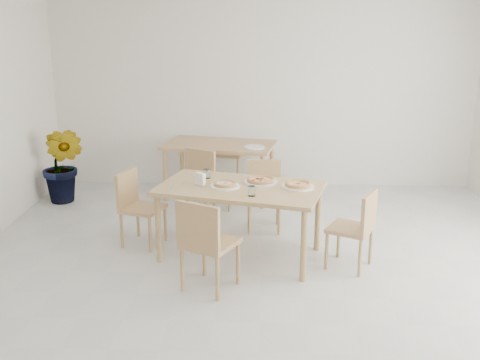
{
  "coord_description": "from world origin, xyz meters",
  "views": [
    {
      "loc": [
        0.0,
        -4.49,
        2.38
      ],
      "look_at": [
        -0.22,
        0.89,
        0.82
      ],
      "focal_mm": 42.0,
      "sensor_mm": 36.0,
      "label": 1
    }
  ],
  "objects_px": {
    "chair_north": "(264,190)",
    "plate_empty": "(254,147)",
    "pizza_mushroom": "(225,184)",
    "pizza_pepperoni": "(261,180)",
    "plate_margherita": "(298,187)",
    "chair_east": "(358,224)",
    "second_table": "(220,150)",
    "napkin_holder": "(201,180)",
    "main_table": "(240,194)",
    "chair_south": "(205,239)",
    "chair_back_n": "(232,148)",
    "chair_back_s": "(205,176)",
    "plate_pepperoni": "(261,182)",
    "chair_west": "(136,202)",
    "plate_mushroom": "(225,186)",
    "tumbler_a": "(207,174)",
    "pizza_margherita": "(298,184)",
    "tumbler_b": "(252,191)",
    "potted_plant": "(63,165)"
  },
  "relations": [
    {
      "from": "plate_margherita",
      "to": "plate_empty",
      "type": "xyz_separation_m",
      "value": [
        -0.46,
        1.75,
        0.0
      ]
    },
    {
      "from": "pizza_mushroom",
      "to": "napkin_holder",
      "type": "relative_size",
      "value": 1.85
    },
    {
      "from": "tumbler_b",
      "to": "chair_east",
      "type": "bearing_deg",
      "value": 2.5
    },
    {
      "from": "chair_north",
      "to": "chair_west",
      "type": "distance_m",
      "value": 1.47
    },
    {
      "from": "chair_east",
      "to": "plate_empty",
      "type": "relative_size",
      "value": 2.87
    },
    {
      "from": "pizza_margherita",
      "to": "chair_back_s",
      "type": "distance_m",
      "value": 1.65
    },
    {
      "from": "chair_east",
      "to": "plate_mushroom",
      "type": "height_order",
      "value": "chair_east"
    },
    {
      "from": "chair_back_s",
      "to": "plate_empty",
      "type": "distance_m",
      "value": 0.82
    },
    {
      "from": "pizza_margherita",
      "to": "plate_mushroom",
      "type": "bearing_deg",
      "value": -179.02
    },
    {
      "from": "main_table",
      "to": "potted_plant",
      "type": "xyz_separation_m",
      "value": [
        -2.4,
        1.66,
        -0.16
      ]
    },
    {
      "from": "chair_east",
      "to": "second_table",
      "type": "bearing_deg",
      "value": -118.68
    },
    {
      "from": "plate_margherita",
      "to": "main_table",
      "type": "bearing_deg",
      "value": 178.79
    },
    {
      "from": "chair_west",
      "to": "plate_empty",
      "type": "relative_size",
      "value": 2.94
    },
    {
      "from": "pizza_pepperoni",
      "to": "pizza_margherita",
      "type": "bearing_deg",
      "value": -21.21
    },
    {
      "from": "pizza_mushroom",
      "to": "chair_back_s",
      "type": "bearing_deg",
      "value": 104.64
    },
    {
      "from": "plate_margherita",
      "to": "napkin_holder",
      "type": "distance_m",
      "value": 0.98
    },
    {
      "from": "pizza_margherita",
      "to": "second_table",
      "type": "relative_size",
      "value": 0.21
    },
    {
      "from": "chair_east",
      "to": "plate_margherita",
      "type": "distance_m",
      "value": 0.69
    },
    {
      "from": "chair_north",
      "to": "plate_margherita",
      "type": "distance_m",
      "value": 0.96
    },
    {
      "from": "plate_mushroom",
      "to": "plate_empty",
      "type": "relative_size",
      "value": 1.07
    },
    {
      "from": "tumbler_a",
      "to": "chair_back_s",
      "type": "relative_size",
      "value": 0.11
    },
    {
      "from": "main_table",
      "to": "chair_north",
      "type": "distance_m",
      "value": 0.89
    },
    {
      "from": "main_table",
      "to": "second_table",
      "type": "height_order",
      "value": "same"
    },
    {
      "from": "main_table",
      "to": "chair_west",
      "type": "height_order",
      "value": "chair_west"
    },
    {
      "from": "chair_back_n",
      "to": "pizza_pepperoni",
      "type": "bearing_deg",
      "value": -62.49
    },
    {
      "from": "pizza_pepperoni",
      "to": "plate_empty",
      "type": "distance_m",
      "value": 1.61
    },
    {
      "from": "chair_back_n",
      "to": "tumbler_b",
      "type": "bearing_deg",
      "value": -65.37
    },
    {
      "from": "chair_east",
      "to": "second_table",
      "type": "relative_size",
      "value": 0.5
    },
    {
      "from": "chair_south",
      "to": "chair_back_n",
      "type": "relative_size",
      "value": 0.97
    },
    {
      "from": "pizza_margherita",
      "to": "tumbler_b",
      "type": "height_order",
      "value": "tumbler_b"
    },
    {
      "from": "plate_pepperoni",
      "to": "pizza_mushroom",
      "type": "relative_size",
      "value": 1.41
    },
    {
      "from": "tumbler_a",
      "to": "plate_empty",
      "type": "bearing_deg",
      "value": 71.97
    },
    {
      "from": "plate_empty",
      "to": "chair_north",
      "type": "bearing_deg",
      "value": -81.81
    },
    {
      "from": "chair_east",
      "to": "chair_back_s",
      "type": "xyz_separation_m",
      "value": [
        -1.62,
        1.49,
        0.04
      ]
    },
    {
      "from": "pizza_mushroom",
      "to": "pizza_margherita",
      "type": "bearing_deg",
      "value": 0.98
    },
    {
      "from": "tumbler_a",
      "to": "chair_back_n",
      "type": "bearing_deg",
      "value": 86.85
    },
    {
      "from": "chair_east",
      "to": "plate_mushroom",
      "type": "distance_m",
      "value": 1.35
    },
    {
      "from": "chair_east",
      "to": "plate_mushroom",
      "type": "relative_size",
      "value": 2.69
    },
    {
      "from": "pizza_mushroom",
      "to": "napkin_holder",
      "type": "height_order",
      "value": "napkin_holder"
    },
    {
      "from": "chair_south",
      "to": "tumbler_a",
      "type": "xyz_separation_m",
      "value": [
        -0.08,
        1.09,
        0.3
      ]
    },
    {
      "from": "second_table",
      "to": "chair_west",
      "type": "bearing_deg",
      "value": -103.91
    },
    {
      "from": "chair_east",
      "to": "chair_back_n",
      "type": "relative_size",
      "value": 0.89
    },
    {
      "from": "tumbler_a",
      "to": "napkin_holder",
      "type": "relative_size",
      "value": 0.72
    },
    {
      "from": "main_table",
      "to": "plate_margherita",
      "type": "relative_size",
      "value": 5.52
    },
    {
      "from": "tumbler_a",
      "to": "second_table",
      "type": "relative_size",
      "value": 0.06
    },
    {
      "from": "plate_pepperoni",
      "to": "pizza_pepperoni",
      "type": "xyz_separation_m",
      "value": [
        0.0,
        -0.0,
        0.02
      ]
    },
    {
      "from": "pizza_pepperoni",
      "to": "second_table",
      "type": "xyz_separation_m",
      "value": [
        -0.56,
        1.85,
        -0.12
      ]
    },
    {
      "from": "pizza_mushroom",
      "to": "pizza_pepperoni",
      "type": "distance_m",
      "value": 0.39
    },
    {
      "from": "chair_north",
      "to": "plate_empty",
      "type": "bearing_deg",
      "value": 97.12
    },
    {
      "from": "plate_pepperoni",
      "to": "chair_back_n",
      "type": "distance_m",
      "value": 2.66
    }
  ]
}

